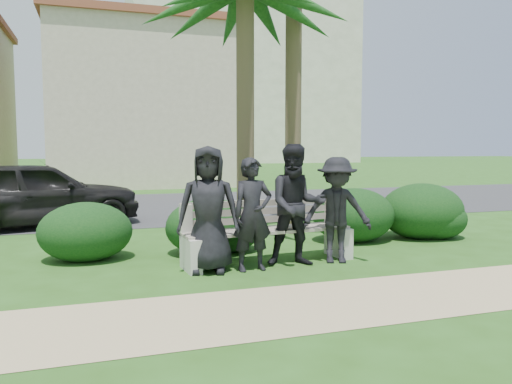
% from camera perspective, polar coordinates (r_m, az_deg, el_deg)
% --- Properties ---
extents(ground, '(160.00, 160.00, 0.00)m').
position_cam_1_polar(ground, '(7.57, 8.06, -7.95)').
color(ground, '#285016').
rests_on(ground, ground).
extents(footpath, '(30.00, 1.60, 0.01)m').
position_cam_1_polar(footpath, '(6.06, 15.72, -11.39)').
color(footpath, tan).
rests_on(footpath, ground).
extents(asphalt_street, '(160.00, 8.00, 0.01)m').
position_cam_1_polar(asphalt_street, '(15.07, -5.45, -1.44)').
color(asphalt_street, '#2D2D30').
rests_on(asphalt_street, ground).
extents(stucco_bldg_right, '(8.40, 8.40, 7.30)m').
position_cam_1_polar(stucco_bldg_right, '(24.80, -12.95, 9.47)').
color(stucco_bldg_right, '#B9AE8A').
rests_on(stucco_bldg_right, ground).
extents(hotel_tower, '(26.00, 18.00, 37.30)m').
position_cam_1_polar(hotel_tower, '(65.05, -2.47, 15.40)').
color(hotel_tower, beige).
rests_on(hotel_tower, ground).
extents(park_bench, '(2.60, 0.80, 0.89)m').
position_cam_1_polar(park_bench, '(7.40, 1.41, -5.00)').
color(park_bench, gray).
rests_on(park_bench, ground).
extents(man_a, '(0.96, 0.75, 1.73)m').
position_cam_1_polar(man_a, '(6.80, -5.47, -2.00)').
color(man_a, black).
rests_on(man_a, ground).
extents(man_b, '(0.60, 0.42, 1.57)m').
position_cam_1_polar(man_b, '(6.87, -0.39, -2.58)').
color(man_b, black).
rests_on(man_b, ground).
extents(man_c, '(0.97, 0.83, 1.75)m').
position_cam_1_polar(man_c, '(7.19, 4.65, -1.50)').
color(man_c, black).
rests_on(man_c, ground).
extents(man_d, '(1.15, 0.88, 1.57)m').
position_cam_1_polar(man_d, '(7.45, 9.21, -2.05)').
color(man_d, black).
rests_on(man_d, ground).
extents(hedge_a, '(1.39, 1.15, 0.91)m').
position_cam_1_polar(hedge_a, '(8.01, -18.91, -4.14)').
color(hedge_a, black).
rests_on(hedge_a, ground).
extents(hedge_b, '(1.19, 0.98, 0.78)m').
position_cam_1_polar(hedge_b, '(8.21, -3.52, -4.12)').
color(hedge_b, black).
rests_on(hedge_b, ground).
extents(hedge_c, '(1.42, 1.17, 0.92)m').
position_cam_1_polar(hedge_c, '(8.08, -5.36, -3.76)').
color(hedge_c, black).
rests_on(hedge_c, ground).
extents(hedge_d, '(1.54, 1.27, 1.00)m').
position_cam_1_polar(hedge_d, '(9.28, 11.09, -2.44)').
color(hedge_d, black).
rests_on(hedge_d, ground).
extents(hedge_e, '(1.16, 0.96, 0.76)m').
position_cam_1_polar(hedge_e, '(10.00, 20.00, -2.82)').
color(hedge_e, black).
rests_on(hedge_e, ground).
extents(hedge_f, '(1.64, 1.35, 1.07)m').
position_cam_1_polar(hedge_f, '(9.98, 18.43, -1.90)').
color(hedge_f, black).
rests_on(hedge_f, ground).
extents(car_a, '(4.50, 2.63, 1.44)m').
position_cam_1_polar(car_a, '(11.68, -23.70, -0.18)').
color(car_a, black).
rests_on(car_a, ground).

